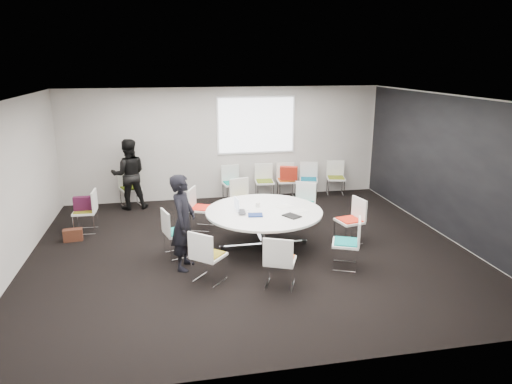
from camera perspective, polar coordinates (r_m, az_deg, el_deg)
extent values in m
cube|color=black|center=(8.66, -0.80, -7.30)|extent=(8.00, 7.00, 0.04)
cube|color=white|center=(7.97, -0.88, 11.80)|extent=(8.00, 7.00, 0.04)
cube|color=#ACA7A2|center=(11.61, -3.93, 6.05)|extent=(8.00, 0.04, 2.80)
cube|color=#ACA7A2|center=(4.95, 6.45, -8.06)|extent=(8.00, 0.04, 2.80)
cube|color=#ACA7A2|center=(8.49, -28.60, 0.35)|extent=(0.04, 7.00, 2.80)
cube|color=#ACA7A2|center=(9.73, 23.19, 2.81)|extent=(0.04, 7.00, 2.80)
cube|color=black|center=(9.71, 23.05, 2.81)|extent=(0.01, 6.94, 2.74)
cube|color=silver|center=(8.75, 0.98, -6.60)|extent=(0.90, 0.90, 0.08)
cylinder|color=silver|center=(8.63, 0.99, -4.61)|extent=(0.10, 0.10, 0.65)
cylinder|color=white|center=(8.52, 1.00, -2.44)|extent=(2.18, 2.18, 0.04)
cube|color=white|center=(11.60, 0.03, 8.34)|extent=(1.90, 0.03, 1.35)
cube|color=silver|center=(9.07, 11.51, -4.96)|extent=(0.50, 0.50, 0.42)
cube|color=white|center=(8.99, 11.59, -3.59)|extent=(0.52, 0.54, 0.04)
cube|color=red|center=(8.98, 11.60, -3.41)|extent=(0.45, 0.47, 0.03)
cube|color=white|center=(9.03, 12.78, -2.03)|extent=(0.13, 0.46, 0.42)
cube|color=silver|center=(9.95, 5.78, -2.79)|extent=(0.59, 0.59, 0.42)
cube|color=white|center=(9.88, 5.82, -1.53)|extent=(0.63, 0.63, 0.04)
cube|color=#087B6C|center=(9.87, 5.83, -1.36)|extent=(0.55, 0.54, 0.03)
cube|color=white|center=(10.00, 6.26, 0.06)|extent=(0.39, 0.30, 0.42)
cube|color=silver|center=(10.24, -1.60, -2.16)|extent=(0.52, 0.52, 0.42)
cube|color=white|center=(10.17, -1.61, -0.93)|extent=(0.57, 0.55, 0.04)
cube|color=olive|center=(10.16, -1.61, -0.77)|extent=(0.49, 0.48, 0.03)
cube|color=white|center=(10.29, -2.13, 0.60)|extent=(0.45, 0.16, 0.42)
cube|color=silver|center=(9.66, -6.71, -3.40)|extent=(0.54, 0.54, 0.42)
cube|color=white|center=(9.59, -6.76, -2.11)|extent=(0.58, 0.59, 0.04)
cube|color=red|center=(9.58, -6.76, -1.94)|extent=(0.50, 0.51, 0.03)
cube|color=white|center=(9.58, -8.00, -0.73)|extent=(0.20, 0.44, 0.42)
cube|color=silver|center=(8.44, -9.69, -6.48)|extent=(0.52, 0.52, 0.42)
cube|color=white|center=(8.36, -9.76, -5.02)|extent=(0.55, 0.57, 0.04)
cube|color=#0D897C|center=(8.35, -9.77, -4.83)|extent=(0.48, 0.49, 0.03)
cube|color=white|center=(8.22, -11.23, -3.75)|extent=(0.17, 0.45, 0.42)
cube|color=silver|center=(7.44, -5.87, -9.54)|extent=(0.59, 0.59, 0.42)
cube|color=white|center=(7.34, -5.92, -7.92)|extent=(0.64, 0.63, 0.04)
cube|color=olive|center=(7.33, -5.93, -7.71)|extent=(0.55, 0.55, 0.03)
cube|color=white|center=(7.10, -6.96, -6.81)|extent=(0.37, 0.33, 0.42)
cube|color=silver|center=(7.24, 3.01, -10.23)|extent=(0.55, 0.55, 0.42)
cube|color=white|center=(7.14, 3.03, -8.57)|extent=(0.60, 0.59, 0.04)
cube|color=#DB5C15|center=(7.13, 3.04, -8.35)|extent=(0.52, 0.51, 0.03)
cube|color=white|center=(6.86, 2.76, -7.55)|extent=(0.44, 0.22, 0.42)
cube|color=silver|center=(8.01, 11.05, -7.83)|extent=(0.55, 0.55, 0.42)
cube|color=white|center=(7.92, 11.14, -6.31)|extent=(0.58, 0.60, 0.04)
cube|color=#0B7E7E|center=(7.91, 11.15, -6.11)|extent=(0.51, 0.52, 0.03)
cube|color=white|center=(7.84, 12.77, -4.84)|extent=(0.21, 0.44, 0.42)
cube|color=silver|center=(11.53, -2.93, -0.08)|extent=(0.47, 0.47, 0.42)
cube|color=white|center=(11.46, -2.95, 1.03)|extent=(0.52, 0.50, 0.04)
cube|color=#077A6E|center=(11.46, -2.95, 1.17)|extent=(0.45, 0.43, 0.03)
cube|color=white|center=(11.60, -3.25, 2.38)|extent=(0.46, 0.10, 0.42)
cube|color=silver|center=(11.67, 1.08, 0.15)|extent=(0.45, 0.45, 0.42)
cube|color=white|center=(11.61, 1.09, 1.24)|extent=(0.49, 0.47, 0.04)
cube|color=#5F7319|center=(11.60, 1.09, 1.38)|extent=(0.43, 0.41, 0.03)
cube|color=white|center=(11.76, 0.95, 2.59)|extent=(0.46, 0.07, 0.42)
cube|color=silver|center=(11.80, 3.80, 0.30)|extent=(0.45, 0.45, 0.42)
cube|color=white|center=(11.74, 3.82, 1.38)|extent=(0.49, 0.48, 0.04)
cube|color=#D55715|center=(11.73, 3.82, 1.52)|extent=(0.43, 0.41, 0.03)
cube|color=white|center=(11.89, 3.67, 2.70)|extent=(0.46, 0.07, 0.42)
cube|color=silver|center=(11.93, 6.56, 0.40)|extent=(0.52, 0.52, 0.42)
cube|color=white|center=(11.87, 6.59, 1.47)|extent=(0.57, 0.55, 0.04)
cube|color=#0B6180|center=(11.86, 6.60, 1.61)|extent=(0.49, 0.48, 0.03)
cube|color=white|center=(12.02, 6.62, 2.78)|extent=(0.45, 0.17, 0.42)
cube|color=silver|center=(12.20, 9.91, 0.62)|extent=(0.50, 0.50, 0.42)
cube|color=white|center=(12.14, 9.96, 1.67)|extent=(0.55, 0.53, 0.04)
cube|color=olive|center=(12.14, 9.97, 1.80)|extent=(0.48, 0.46, 0.03)
cube|color=white|center=(12.29, 9.89, 2.95)|extent=(0.46, 0.14, 0.42)
cube|color=silver|center=(10.06, -20.48, -3.56)|extent=(0.43, 0.43, 0.42)
cube|color=white|center=(9.99, -20.61, -2.32)|extent=(0.46, 0.48, 0.04)
cube|color=olive|center=(9.98, -20.62, -2.15)|extent=(0.39, 0.41, 0.03)
cube|color=white|center=(9.88, -19.55, -1.01)|extent=(0.05, 0.46, 0.42)
cube|color=silver|center=(11.47, -15.32, -0.72)|extent=(0.54, 0.54, 0.42)
cube|color=white|center=(11.41, -15.40, 0.38)|extent=(0.59, 0.58, 0.04)
cube|color=#5D7316|center=(11.40, -15.41, 0.53)|extent=(0.51, 0.50, 0.03)
cube|color=white|center=(11.55, -15.80, 1.72)|extent=(0.44, 0.20, 0.42)
imported|color=black|center=(7.72, -9.07, -3.76)|extent=(0.56, 0.69, 1.64)
imported|color=black|center=(11.17, -15.61, 2.15)|extent=(0.87, 0.71, 1.68)
imported|color=#333338|center=(8.38, -1.47, -2.53)|extent=(0.23, 0.34, 0.03)
cube|color=silver|center=(8.48, -2.45, -1.48)|extent=(0.05, 0.30, 0.22)
cube|color=black|center=(8.20, 4.49, -3.00)|extent=(0.34, 0.37, 0.02)
cube|color=navy|center=(8.22, -0.08, -2.89)|extent=(0.28, 0.23, 0.03)
cube|color=white|center=(8.75, 3.58, -1.81)|extent=(0.36, 0.33, 0.00)
cube|color=silver|center=(8.53, 5.48, -2.32)|extent=(0.34, 0.27, 0.00)
cylinder|color=white|center=(8.69, 0.21, -1.60)|extent=(0.08, 0.08, 0.09)
cube|color=black|center=(8.14, 4.73, -3.21)|extent=(0.15, 0.11, 0.01)
cube|color=#40112A|center=(9.93, -20.71, -1.33)|extent=(0.40, 0.15, 0.28)
cube|color=#482317|center=(9.70, -21.91, -5.00)|extent=(0.38, 0.20, 0.24)
cube|color=#B02615|center=(11.48, 4.11, 2.37)|extent=(0.47, 0.30, 0.36)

